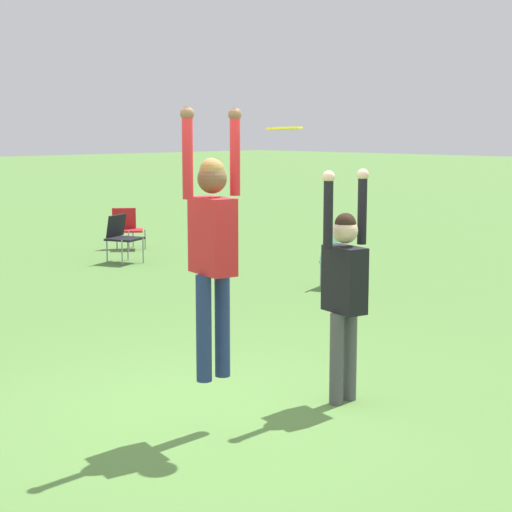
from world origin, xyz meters
name	(u,v)px	position (x,y,z in m)	size (l,w,h in m)	color
ground_plane	(215,414)	(0.00, 0.00, 0.00)	(120.00, 120.00, 0.00)	#56843D
person_jumping	(213,238)	(-0.25, -0.26, 1.52)	(0.58, 0.46, 2.09)	navy
person_defending	(344,282)	(1.01, -0.53, 1.06)	(0.55, 0.43, 2.01)	#4C4C51
frisbee	(284,128)	(0.24, -0.55, 2.35)	(0.28, 0.28, 0.03)	yellow
camping_chair_2	(128,226)	(5.33, 8.50, 0.46)	(0.64, 0.72, 0.80)	gray
camping_chair_4	(121,234)	(4.24, 7.19, 0.50)	(0.69, 0.74, 0.84)	gray
camping_chair_5	(337,256)	(5.13, 3.01, 0.47)	(0.64, 0.68, 0.78)	gray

